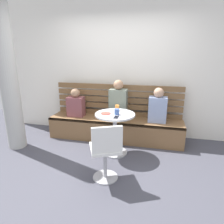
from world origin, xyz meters
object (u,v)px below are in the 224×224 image
Objects in this scene: person_adult at (118,102)px; plate_small at (106,113)px; cup_tumbler_orange at (117,108)px; white_chair at (106,151)px; booth_bench at (115,129)px; phone_on_table at (116,117)px; cafe_table at (115,126)px; cup_mug_blue at (117,112)px; person_child_middle at (158,107)px; person_child_left at (76,104)px.

person_adult is 0.63m from plate_small.
person_adult is at bearing 98.84° from cup_tumbler_orange.
white_chair reaches higher than plate_small.
plate_small is (-0.15, -0.24, -0.04)m from cup_tumbler_orange.
plate_small is (-0.03, -0.63, 0.52)m from booth_bench.
plate_small is at bearing 144.84° from phone_on_table.
booth_bench is at bearing 107.76° from cup_tumbler_orange.
cafe_table is 5.29× the size of phone_on_table.
booth_bench is at bearing 104.91° from cup_mug_blue.
cup_mug_blue is 0.20m from plate_small.
person_adult reaches higher than cup_tumbler_orange.
person_adult is at bearing 99.30° from cup_mug_blue.
white_chair is at bearing -89.12° from cup_mug_blue.
booth_bench is at bearing 87.70° from plate_small.
person_child_middle reaches higher than cup_tumbler_orange.
white_chair reaches higher than cup_mug_blue.
cup_mug_blue is 0.95× the size of cup_tumbler_orange.
person_child_left is at bearing 141.65° from plate_small.
phone_on_table is at bearing 89.08° from white_chair.
plate_small is at bearing -92.30° from booth_bench.
white_chair is (0.05, -0.81, -0.05)m from cafe_table.
plate_small is at bearing -122.03° from cup_tumbler_orange.
booth_bench is 3.40× the size of person_adult.
person_child_left reaches higher than booth_bench.
cup_tumbler_orange is (-0.70, -0.42, 0.05)m from person_child_middle.
person_child_left is at bearing 142.23° from phone_on_table.
booth_bench is at bearing -178.23° from person_child_middle.
cup_mug_blue reaches higher than plate_small.
white_chair is (0.18, -1.40, 0.24)m from booth_bench.
cafe_table is 0.34m from cup_tumbler_orange.
cafe_table is 0.87× the size of white_chair.
cup_mug_blue is (-0.66, -0.65, 0.05)m from person_child_middle.
person_child_left reaches higher than white_chair.
person_child_middle reaches higher than phone_on_table.
booth_bench is 19.29× the size of phone_on_table.
booth_bench is at bearing 172.29° from person_adult.
cafe_table is 0.93× the size of person_adult.
booth_bench is 3.18× the size of white_chair.
plate_small is (-0.19, -0.00, -0.04)m from cup_mug_blue.
plate_small is 0.26m from phone_on_table.
person_child_left is at bearing 178.26° from person_adult.
person_child_middle is (0.70, 0.61, 0.22)m from cafe_table.
booth_bench is at bearing 97.29° from white_chair.
cafe_table is 0.27m from cup_mug_blue.
booth_bench is 0.82m from plate_small.
cup_mug_blue is at bearing -32.52° from person_child_left.
person_child_left is 6.18× the size of cup_mug_blue.
white_chair is 0.83m from cup_mug_blue.
plate_small is (0.82, -0.65, 0.05)m from person_child_left.
plate_small reaches higher than booth_bench.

